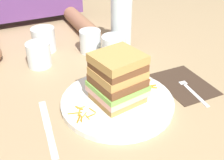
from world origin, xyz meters
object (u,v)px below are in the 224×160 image
object	(u,v)px
napkin_dark	(184,84)
empty_tumbler_1	(39,55)
knife	(48,129)
juice_glass	(114,51)
empty_tumbler_0	(44,40)
main_plate	(117,102)
sandwich	(117,79)
fork	(189,87)
empty_tumbler_2	(90,41)
water_bottle	(121,18)

from	to	relation	value
napkin_dark	empty_tumbler_1	xyz separation A→B (m)	(-0.33, 0.28, 0.04)
knife	juice_glass	world-z (taller)	juice_glass
knife	empty_tumbler_0	world-z (taller)	empty_tumbler_0
main_plate	napkin_dark	bearing A→B (deg)	0.40
juice_glass	empty_tumbler_1	size ratio (longest dim) A/B	1.13
empty_tumbler_1	juice_glass	bearing A→B (deg)	-18.87
sandwich	napkin_dark	distance (m)	0.22
fork	knife	size ratio (longest dim) A/B	0.83
juice_glass	sandwich	bearing A→B (deg)	-113.85
empty_tumbler_2	juice_glass	bearing A→B (deg)	-67.48
napkin_dark	water_bottle	xyz separation A→B (m)	(-0.05, 0.28, 0.11)
knife	napkin_dark	bearing A→B (deg)	2.30
knife	water_bottle	world-z (taller)	water_bottle
empty_tumbler_1	fork	bearing A→B (deg)	-42.24
sandwich	empty_tumbler_1	size ratio (longest dim) A/B	1.75
fork	empty_tumbler_1	distance (m)	0.45
main_plate	empty_tumbler_0	size ratio (longest dim) A/B	3.49
empty_tumbler_0	empty_tumbler_1	distance (m)	0.11
main_plate	napkin_dark	world-z (taller)	main_plate
fork	knife	xyz separation A→B (m)	(-0.38, 0.01, -0.00)
knife	water_bottle	distance (m)	0.46
sandwich	empty_tumbler_2	world-z (taller)	sandwich
fork	empty_tumbler_0	world-z (taller)	empty_tumbler_0
juice_glass	empty_tumbler_0	distance (m)	0.25
sandwich	knife	xyz separation A→B (m)	(-0.18, -0.01, -0.07)
napkin_dark	knife	world-z (taller)	same
sandwich	empty_tumbler_0	size ratio (longest dim) A/B	1.64
water_bottle	empty_tumbler_0	distance (m)	0.27
sandwich	fork	world-z (taller)	sandwich
knife	empty_tumbler_0	size ratio (longest dim) A/B	2.50
fork	napkin_dark	bearing A→B (deg)	84.01
water_bottle	knife	bearing A→B (deg)	-138.27
knife	empty_tumbler_1	world-z (taller)	empty_tumbler_1
main_plate	empty_tumbler_0	xyz separation A→B (m)	(-0.09, 0.38, 0.03)
fork	empty_tumbler_2	size ratio (longest dim) A/B	2.21
water_bottle	main_plate	bearing A→B (deg)	-118.81
main_plate	empty_tumbler_2	distance (m)	0.31
napkin_dark	empty_tumbler_0	size ratio (longest dim) A/B	2.12
fork	juice_glass	bearing A→B (deg)	116.87
napkin_dark	empty_tumbler_2	distance (m)	0.34
napkin_dark	main_plate	bearing A→B (deg)	-179.60
main_plate	juice_glass	bearing A→B (deg)	66.26
sandwich	juice_glass	distance (m)	0.23
fork	water_bottle	distance (m)	0.33
napkin_dark	knife	bearing A→B (deg)	-177.70
napkin_dark	empty_tumbler_1	distance (m)	0.44
main_plate	water_bottle	size ratio (longest dim) A/B	1.14
main_plate	napkin_dark	xyz separation A→B (m)	(0.21, 0.00, -0.01)
napkin_dark	juice_glass	bearing A→B (deg)	119.80
napkin_dark	knife	size ratio (longest dim) A/B	0.85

